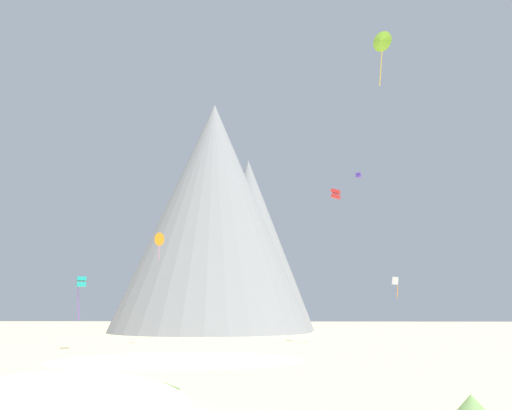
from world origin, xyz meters
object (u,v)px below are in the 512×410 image
Objects in this scene: rock_massif at (223,221)px; bush_scatter_east at (472,406)px; kite_white_low at (396,283)px; kite_orange_mid at (159,239)px; bush_low_patch at (164,386)px; kite_indigo_mid at (358,175)px; kite_teal_low at (81,282)px; kite_red_mid at (336,194)px; kite_lime_high at (381,42)px.

bush_scatter_east is at bearing -77.28° from rock_massif.
kite_orange_mid is at bearing -112.30° from kite_white_low.
rock_massif is (-5.19, 86.97, 26.07)m from bush_low_patch.
kite_orange_mid is at bearing 114.97° from kite_indigo_mid.
kite_teal_low is (-38.38, -9.67, -16.78)m from kite_indigo_mid.
rock_massif is at bearing 102.72° from bush_scatter_east.
kite_orange_mid is 2.39× the size of kite_red_mid.
kite_indigo_mid is 42.98m from kite_teal_low.
kite_orange_mid is at bearing 24.88° from kite_teal_low.
kite_white_low is at bearing -133.44° from kite_indigo_mid.
kite_teal_low reaches higher than bush_scatter_east.
kite_white_low is at bearing 56.10° from kite_red_mid.
kite_indigo_mid is 0.55× the size of kite_red_mid.
rock_massif is 47.57m from kite_orange_mid.
kite_red_mid is at bearing 74.72° from kite_indigo_mid.
kite_lime_high is (27.71, -30.54, 14.64)m from kite_orange_mid.
kite_teal_low is at bearing -103.11° from rock_massif.
rock_massif is at bearing 52.68° from kite_teal_low.
rock_massif is at bearing -152.33° from kite_orange_mid.
bush_low_patch is 52.52m from kite_red_mid.
kite_orange_mid is (-4.95, -46.05, -10.87)m from rock_massif.
kite_indigo_mid is (4.02, 49.80, 24.76)m from bush_scatter_east.
kite_orange_mid is (-26.46, 49.23, 14.86)m from bush_scatter_east.
kite_white_low is 0.51× the size of kite_lime_high.
kite_white_low is at bearing -20.81° from kite_teal_low.
kite_red_mid reaches higher than kite_teal_low.
kite_lime_high is at bearing -73.45° from rock_massif.
bush_low_patch is 0.03× the size of rock_massif.
bush_low_patch is 1.23× the size of kite_red_mid.
kite_red_mid reaches higher than bush_scatter_east.
kite_indigo_mid is at bearing 124.87° from kite_orange_mid.
kite_lime_high is (22.76, -76.59, 3.77)m from rock_massif.
kite_indigo_mid is 31.59m from kite_lime_high.
kite_white_low reaches higher than bush_scatter_east.
kite_lime_high is 0.99× the size of kite_teal_low.
kite_teal_low is (-12.84, -55.15, -17.75)m from rock_massif.
kite_lime_high reaches higher than bush_scatter_east.
kite_white_low is (7.03, 42.59, 7.95)m from bush_scatter_east.
kite_white_low is (23.35, 34.28, 8.29)m from bush_low_patch.
bush_low_patch is 90.94m from rock_massif.
kite_red_mid reaches higher than kite_orange_mid.
bush_scatter_east is at bearing 62.07° from kite_orange_mid.
kite_lime_high is (1.25, 18.69, 29.50)m from bush_scatter_east.
bush_low_patch is 37.51m from kite_teal_low.
kite_red_mid is 0.31× the size of kite_teal_low.
kite_lime_high is at bearing -161.19° from kite_indigo_mid.
rock_massif is at bearing 53.22° from kite_indigo_mid.
bush_low_patch is 0.74× the size of kite_white_low.
kite_indigo_mid is 0.17× the size of kite_lime_high.
rock_massif is 69.09× the size of kite_indigo_mid.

